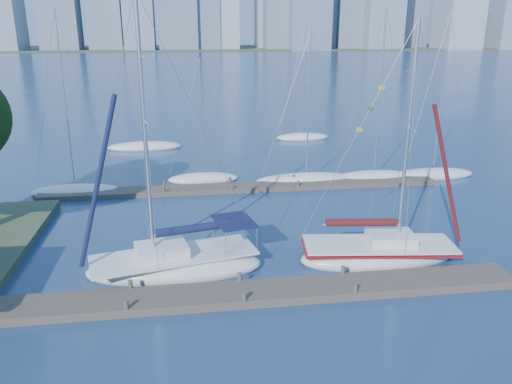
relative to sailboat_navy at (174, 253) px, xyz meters
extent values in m
plane|color=navy|center=(3.04, -2.95, -1.06)|extent=(700.00, 700.00, 0.00)
cube|color=#463D33|center=(3.04, -2.95, -0.86)|extent=(26.00, 2.00, 0.40)
cube|color=#463D33|center=(5.04, 13.05, -0.88)|extent=(30.00, 1.80, 0.36)
cube|color=#38472D|center=(3.04, 317.05, -1.06)|extent=(800.00, 100.00, 1.50)
ellipsoid|color=silver|center=(0.00, 0.00, -0.80)|extent=(9.13, 4.67, 1.53)
cube|color=silver|center=(0.00, 0.00, -0.09)|extent=(8.45, 4.31, 0.12)
cube|color=silver|center=(-0.59, -0.13, 0.27)|extent=(2.79, 2.34, 0.56)
cylinder|color=silver|center=(-0.99, -0.22, 6.06)|extent=(0.18, 0.18, 12.20)
cylinder|color=silver|center=(1.02, 0.23, 1.08)|extent=(4.05, 0.99, 0.10)
cylinder|color=black|center=(1.02, 0.23, 1.19)|extent=(3.80, 1.22, 0.41)
cube|color=black|center=(3.06, 0.68, 1.29)|extent=(2.32, 2.77, 0.08)
ellipsoid|color=silver|center=(10.58, -0.08, -0.81)|extent=(8.64, 3.74, 1.47)
cube|color=silver|center=(10.58, -0.08, -0.13)|extent=(8.00, 3.45, 0.12)
cube|color=silver|center=(11.16, -0.15, 0.22)|extent=(2.55, 2.05, 0.54)
cylinder|color=silver|center=(11.55, -0.20, 5.48)|extent=(0.18, 0.18, 11.11)
cylinder|color=silver|center=(9.58, 0.04, 1.00)|extent=(3.95, 0.58, 0.10)
cylinder|color=#3F110D|center=(9.58, 0.04, 1.10)|extent=(3.67, 0.83, 0.39)
cube|color=maroon|center=(10.58, -0.08, -0.29)|extent=(8.19, 3.58, 0.10)
ellipsoid|color=silver|center=(-7.47, 13.85, -0.87)|extent=(6.74, 4.26, 1.02)
cylinder|color=silver|center=(-7.47, 13.85, 5.93)|extent=(0.11, 0.11, 12.11)
ellipsoid|color=silver|center=(2.05, 15.82, -0.88)|extent=(5.95, 3.67, 0.96)
cylinder|color=silver|center=(2.05, 15.82, 4.17)|extent=(0.10, 0.10, 8.72)
ellipsoid|color=silver|center=(10.17, 14.32, -0.86)|extent=(8.35, 4.75, 1.08)
cylinder|color=silver|center=(10.17, 14.32, 5.21)|extent=(0.12, 0.12, 10.57)
ellipsoid|color=silver|center=(15.80, 14.30, -0.86)|extent=(6.93, 3.37, 1.06)
cylinder|color=silver|center=(15.80, 14.30, 6.05)|extent=(0.12, 0.12, 12.28)
ellipsoid|color=silver|center=(20.91, 14.33, -0.86)|extent=(7.28, 4.51, 1.06)
cylinder|color=silver|center=(20.91, 14.33, 5.92)|extent=(0.12, 0.12, 12.03)
ellipsoid|color=silver|center=(-3.42, 28.11, -0.85)|extent=(7.68, 3.31, 1.11)
cylinder|color=silver|center=(-3.42, 28.11, 5.26)|extent=(0.12, 0.12, 10.62)
ellipsoid|color=silver|center=(13.63, 30.52, -0.87)|extent=(6.17, 3.90, 1.02)
cylinder|color=silver|center=(13.63, 30.52, 5.53)|extent=(0.11, 0.11, 11.33)
cube|color=gray|center=(-93.73, 281.02, 22.65)|extent=(14.72, 23.42, 47.41)
cube|color=slate|center=(-66.69, 284.56, 21.73)|extent=(21.09, 17.63, 45.58)
cube|color=#8E9DAA|center=(-44.51, 306.48, 18.32)|extent=(15.48, 17.61, 38.75)
cube|color=gray|center=(-22.90, 281.98, 17.04)|extent=(16.78, 19.81, 36.20)
cube|color=slate|center=(-1.18, 283.73, 15.47)|extent=(22.07, 16.86, 33.06)
cube|color=#8E9DAA|center=(94.45, 291.77, 25.92)|extent=(13.27, 17.11, 53.96)
cube|color=gray|center=(118.81, 276.65, 27.11)|extent=(21.77, 18.80, 56.33)
cube|color=slate|center=(150.09, 306.57, 27.47)|extent=(17.83, 17.52, 57.05)
cube|color=#8E9DAA|center=(167.12, 275.99, 16.90)|extent=(22.32, 23.94, 35.91)
cube|color=gray|center=(197.53, 276.11, 17.29)|extent=(15.06, 21.38, 36.70)
camera|label=1|loc=(0.86, -22.86, 10.54)|focal=35.00mm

